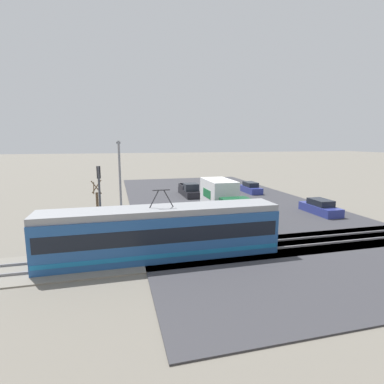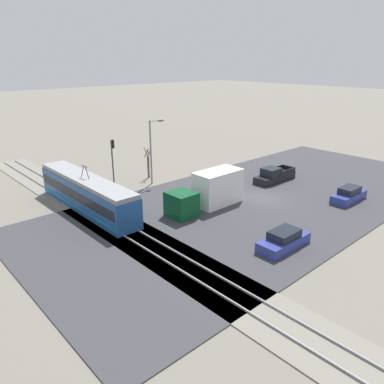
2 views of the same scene
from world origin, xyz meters
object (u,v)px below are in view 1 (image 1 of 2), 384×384
Objects in this scene: light_rail_tram at (162,233)px; box_truck at (223,200)px; sedan_car_1 at (320,208)px; sedan_car_0 at (250,188)px; pickup_truck at (190,191)px; street_tree at (97,202)px; traffic_light_pole at (100,192)px; street_lamp_near_crossing at (120,175)px.

light_rail_tram is 11.95m from box_truck.
sedan_car_1 is (-10.03, 1.77, -0.99)m from box_truck.
sedan_car_0 reaches higher than sedan_car_1.
light_rail_tram is 2.56× the size of pickup_truck.
traffic_light_pole is at bearing 95.76° from street_tree.
box_truck is 11.50m from pickup_truck.
light_rail_tram is 21.90m from pickup_truck.
box_truck is at bearing 169.99° from sedan_car_1.
street_lamp_near_crossing is (9.85, -0.37, 2.67)m from box_truck.
box_truck is 1.44× the size of pickup_truck.
street_tree is at bearing -21.97° from street_lamp_near_crossing.
light_rail_tram is 3.91× the size of street_tree.
street_tree is at bearing -66.94° from light_rail_tram.
street_tree is (20.61, 10.50, 1.05)m from sedan_car_0.
light_rail_tram is 3.21× the size of sedan_car_0.
street_lamp_near_crossing is at bearing -148.38° from sedan_car_0.
street_lamp_near_crossing is (19.88, -2.14, 3.66)m from sedan_car_1.
street_lamp_near_crossing is (-1.63, -4.28, 0.76)m from traffic_light_pole.
sedan_car_1 is 20.33m from street_lamp_near_crossing.
sedan_car_0 is (-8.61, -11.74, -0.97)m from box_truck.
light_rail_tram is 1.78× the size of box_truck.
sedan_car_0 is at bearing -178.21° from pickup_truck.
light_rail_tram is at bearing 126.37° from traffic_light_pole.
traffic_light_pole is 4.64m from street_lamp_near_crossing.
sedan_car_0 is 21.99m from street_lamp_near_crossing.
light_rail_tram is 3.17× the size of sedan_car_1.
pickup_truck reaches higher than sedan_car_1.
sedan_car_1 is at bearing 172.23° from street_tree.
traffic_light_pole reaches higher than light_rail_tram.
pickup_truck is (-6.97, -20.74, -0.90)m from light_rail_tram.
street_lamp_near_crossing reaches higher than light_rail_tram.
light_rail_tram is 26.52m from sedan_car_0.
street_lamp_near_crossing reaches higher than traffic_light_pole.
light_rail_tram is at bearing -127.48° from sedan_car_0.
pickup_truck is 16.93m from sedan_car_1.
sedan_car_0 is (-9.16, -0.29, -0.04)m from pickup_truck.
street_lamp_near_crossing is at bearing -76.40° from light_rail_tram.
light_rail_tram is 6.95m from traffic_light_pole.
traffic_light_pole is 0.75× the size of street_lamp_near_crossing.
box_truck is 10.23m from sedan_car_1.
traffic_light_pole is (3.96, -5.38, 1.93)m from light_rail_tram.
traffic_light_pole is at bearing -174.31° from sedan_car_1.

